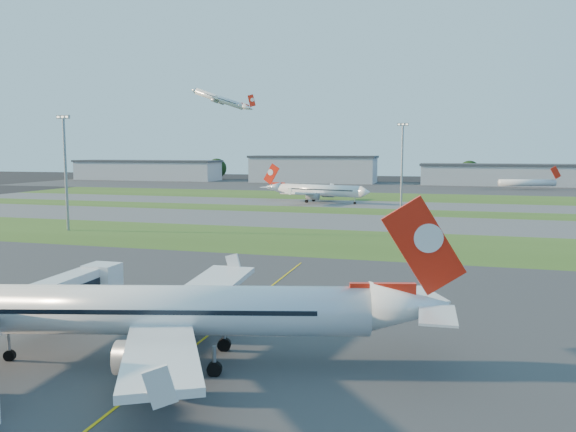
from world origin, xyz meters
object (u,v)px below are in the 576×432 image
(jet_bridge, at_px, (17,308))
(airliner_taxiing, at_px, (318,191))
(mini_jet_near, at_px, (527,183))
(airliner_parked, at_px, (178,312))
(light_mast_west, at_px, (65,165))
(light_mast_centre, at_px, (402,162))

(jet_bridge, relative_size, airliner_taxiing, 0.71)
(jet_bridge, distance_m, mini_jet_near, 250.31)
(airliner_taxiing, bearing_deg, jet_bridge, 106.52)
(airliner_parked, height_order, light_mast_west, light_mast_west)
(light_mast_centre, bearing_deg, jet_bridge, -101.38)
(airliner_parked, bearing_deg, airliner_taxiing, 83.77)
(light_mast_west, bearing_deg, airliner_taxiing, 64.28)
(mini_jet_near, relative_size, light_mast_west, 1.09)
(mini_jet_near, xyz_separation_m, light_mast_centre, (-49.02, -115.94, 11.53))
(airliner_taxiing, xyz_separation_m, light_mast_west, (-39.74, -82.49, 10.61))
(airliner_parked, bearing_deg, jet_bridge, 170.65)
(jet_bridge, height_order, airliner_parked, airliner_parked)
(airliner_taxiing, relative_size, mini_jet_near, 1.34)
(light_mast_west, xyz_separation_m, light_mast_centre, (70.00, 56.00, 0.00))
(airliner_taxiing, height_order, light_mast_west, light_mast_west)
(jet_bridge, height_order, light_mast_west, light_mast_west)
(jet_bridge, xyz_separation_m, airliner_parked, (15.24, 1.28, 0.47))
(mini_jet_near, bearing_deg, airliner_taxiing, -146.80)
(jet_bridge, distance_m, airliner_parked, 15.30)
(jet_bridge, height_order, light_mast_centre, light_mast_centre)
(jet_bridge, relative_size, airliner_parked, 0.67)
(airliner_parked, distance_m, light_mast_centre, 122.76)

